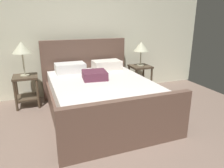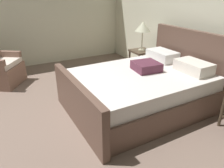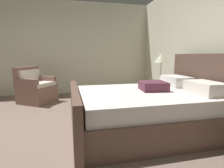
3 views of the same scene
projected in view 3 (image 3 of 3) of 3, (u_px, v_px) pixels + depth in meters
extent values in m
cube|color=#826B5E|center=(14.00, 137.00, 2.66)|extent=(6.01, 6.59, 0.02)
cube|color=#EAE9CC|center=(216.00, 43.00, 3.16)|extent=(6.13, 0.12, 2.78)
cube|color=#EAEACC|center=(41.00, 48.00, 5.39)|extent=(0.12, 6.71, 2.78)
cube|color=brown|center=(145.00, 117.00, 2.91)|extent=(1.70, 2.12, 0.40)
cube|color=brown|center=(205.00, 89.00, 3.10)|extent=(1.78, 0.13, 1.21)
cube|color=brown|center=(75.00, 113.00, 2.63)|extent=(1.78, 0.13, 0.70)
cube|color=white|center=(146.00, 98.00, 2.86)|extent=(1.62, 2.06, 0.22)
cube|color=white|center=(176.00, 81.00, 3.36)|extent=(0.57, 0.37, 0.18)
cube|color=white|center=(205.00, 88.00, 2.65)|extent=(0.57, 0.37, 0.18)
cube|color=#5D2C3F|center=(153.00, 86.00, 2.93)|extent=(0.44, 0.44, 0.14)
cube|color=#4B3C2C|center=(160.00, 81.00, 4.20)|extent=(0.44, 0.44, 0.04)
cube|color=#4B3C2C|center=(160.00, 98.00, 4.27)|extent=(0.40, 0.40, 0.02)
cylinder|color=#4B3C2C|center=(149.00, 93.00, 4.39)|extent=(0.04, 0.04, 0.56)
cylinder|color=#4B3C2C|center=(156.00, 96.00, 4.03)|extent=(0.04, 0.04, 0.56)
cylinder|color=#4B3C2C|center=(163.00, 92.00, 4.47)|extent=(0.04, 0.04, 0.56)
cylinder|color=#4B3C2C|center=(171.00, 95.00, 4.11)|extent=(0.04, 0.04, 0.56)
cylinder|color=#B7B293|center=(160.00, 80.00, 4.20)|extent=(0.16, 0.16, 0.02)
cylinder|color=#B7B293|center=(161.00, 71.00, 4.17)|extent=(0.02, 0.02, 0.40)
cone|color=beige|center=(161.00, 58.00, 4.12)|extent=(0.34, 0.34, 0.21)
cube|color=#856151|center=(37.00, 94.00, 4.56)|extent=(1.00, 1.00, 0.42)
cube|color=silver|center=(37.00, 84.00, 4.52)|extent=(0.92, 0.92, 0.10)
cube|color=#856151|center=(27.00, 76.00, 4.60)|extent=(0.66, 0.50, 0.48)
cube|color=silver|center=(30.00, 77.00, 4.58)|extent=(0.56, 0.42, 0.36)
cube|color=#856151|center=(27.00, 83.00, 4.23)|extent=(0.44, 0.59, 0.22)
cube|color=#856151|center=(45.00, 80.00, 4.80)|extent=(0.44, 0.59, 0.22)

